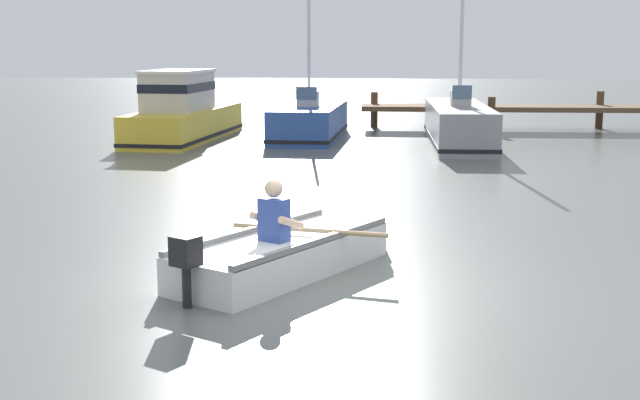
{
  "coord_description": "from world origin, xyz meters",
  "views": [
    {
      "loc": [
        0.52,
        -9.28,
        2.77
      ],
      "look_at": [
        -0.32,
        2.61,
        0.55
      ],
      "focal_mm": 47.15,
      "sensor_mm": 36.0,
      "label": 1
    }
  ],
  "objects_px": {
    "moored_boat_blue": "(310,122)",
    "moored_boat_grey": "(458,125)",
    "rowboat_with_person": "(286,252)",
    "moored_boat_yellow": "(183,114)"
  },
  "relations": [
    {
      "from": "moored_boat_blue",
      "to": "moored_boat_grey",
      "type": "height_order",
      "value": "moored_boat_grey"
    },
    {
      "from": "moored_boat_yellow",
      "to": "moored_boat_blue",
      "type": "relative_size",
      "value": 1.2
    },
    {
      "from": "moored_boat_grey",
      "to": "moored_boat_yellow",
      "type": "bearing_deg",
      "value": 176.55
    },
    {
      "from": "moored_boat_yellow",
      "to": "moored_boat_grey",
      "type": "height_order",
      "value": "moored_boat_grey"
    },
    {
      "from": "moored_boat_yellow",
      "to": "moored_boat_grey",
      "type": "bearing_deg",
      "value": -3.45
    },
    {
      "from": "rowboat_with_person",
      "to": "moored_boat_grey",
      "type": "distance_m",
      "value": 14.09
    },
    {
      "from": "rowboat_with_person",
      "to": "moored_boat_grey",
      "type": "bearing_deg",
      "value": 76.32
    },
    {
      "from": "moored_boat_blue",
      "to": "moored_boat_yellow",
      "type": "bearing_deg",
      "value": -168.65
    },
    {
      "from": "moored_boat_yellow",
      "to": "rowboat_with_person",
      "type": "bearing_deg",
      "value": -72.09
    },
    {
      "from": "moored_boat_blue",
      "to": "moored_boat_grey",
      "type": "relative_size",
      "value": 0.82
    }
  ]
}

